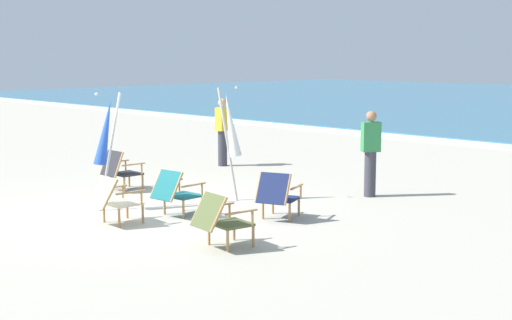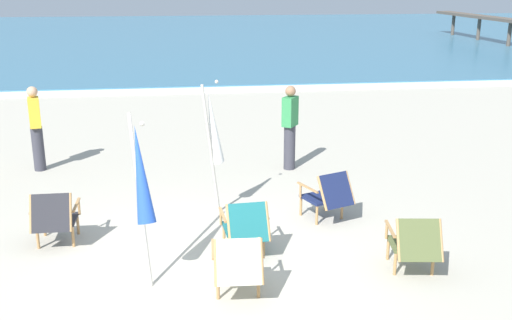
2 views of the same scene
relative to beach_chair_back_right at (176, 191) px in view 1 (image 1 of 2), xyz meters
name	(u,v)px [view 1 (image 1 of 2)]	position (x,y,z in m)	size (l,w,h in m)	color
ground_plane	(146,212)	(-0.59, -0.19, -0.42)	(80.00, 80.00, 0.00)	#B7AF9E
surf_band	(495,145)	(-0.59, 12.40, -0.39)	(80.00, 1.10, 0.06)	white
beach_chair_back_right	(176,191)	(0.00, 0.00, 0.00)	(0.63, 0.80, 0.78)	#196066
beach_chair_mid_center	(120,169)	(-2.56, 0.63, 0.01)	(0.60, 0.71, 0.81)	#28282D
beach_chair_far_center	(221,218)	(2.01, -0.81, 0.00)	(0.68, 0.84, 0.78)	#515B33
beach_chair_back_left	(113,198)	(-0.22, -1.08, 0.00)	(0.62, 0.81, 0.77)	beige
beach_chair_front_left	(277,194)	(1.38, 1.01, 0.00)	(0.81, 0.90, 0.79)	#19234C
umbrella_furled_white	(231,126)	(-0.31, 1.54, 0.96)	(0.44, 0.44, 2.11)	#B7B2A8
umbrella_furled_blue	(106,133)	(-1.29, -0.49, 0.91)	(0.37, 0.72, 2.04)	#B7B2A8
person_near_chairs	(371,153)	(1.29, 3.65, 0.42)	(0.36, 0.39, 1.63)	#383842
person_by_waterline	(222,131)	(-3.50, 4.22, 0.42)	(0.27, 0.37, 1.63)	#383842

